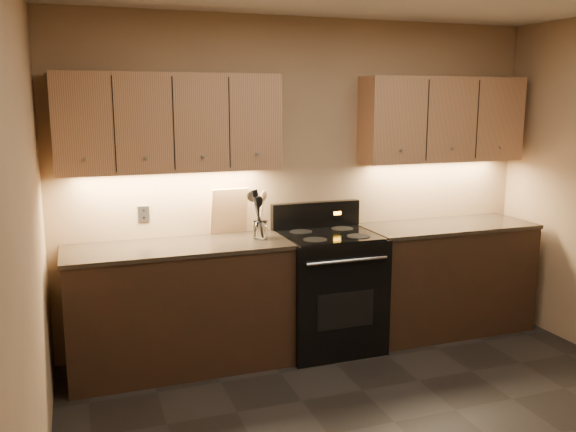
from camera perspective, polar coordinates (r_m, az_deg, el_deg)
The scene contains 15 objects.
wall_back at distance 4.98m, azimuth 1.60°, elevation 3.16°, with size 4.00×0.04×2.60m, color tan.
wall_left at distance 2.69m, azimuth -23.65°, elevation -4.35°, with size 0.04×4.00×2.60m, color tan.
counter_left at distance 4.60m, azimuth -10.08°, elevation -8.34°, with size 1.62×0.62×0.93m.
counter_right at distance 5.43m, azimuth 14.48°, elevation -5.54°, with size 1.46×0.62×0.93m.
stove at distance 4.90m, azimuth 3.78°, elevation -6.84°, with size 0.76×0.68×1.14m.
upper_cab_left at distance 4.50m, azimuth -10.97°, elevation 8.56°, with size 1.60×0.30×0.70m, color tan.
upper_cab_right at distance 5.35m, azimuth 14.25°, elevation 8.75°, with size 1.44×0.30×0.70m, color tan.
outlet_plate at distance 4.69m, azimuth -13.35°, elevation 0.18°, with size 0.09×0.01×0.12m, color #B2B5BA.
utensil_crock at distance 4.61m, azimuth -2.60°, elevation -1.34°, with size 0.14×0.14×0.14m.
cutting_board at distance 4.76m, azimuth -5.52°, elevation 0.46°, with size 0.30×0.02×0.37m, color tan.
wooden_spoon at distance 4.58m, azimuth -2.86°, elevation 0.17°, with size 0.06×0.06×0.34m, color tan, non-canonical shape.
black_spoon at distance 4.61m, azimuth -2.88°, elevation -0.04°, with size 0.06×0.06×0.30m, color black, non-canonical shape.
black_turner at distance 4.56m, azimuth -2.42°, elevation 0.34°, with size 0.08×0.08×0.38m, color black, non-canonical shape.
steel_spatula at distance 4.60m, azimuth -2.47°, elevation 0.37°, with size 0.08×0.08×0.37m, color silver, non-canonical shape.
steel_skimmer at distance 4.58m, azimuth -2.17°, elevation 0.17°, with size 0.09×0.09×0.34m, color silver, non-canonical shape.
Camera 1 is at (-1.78, -2.60, 1.96)m, focal length 38.00 mm.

